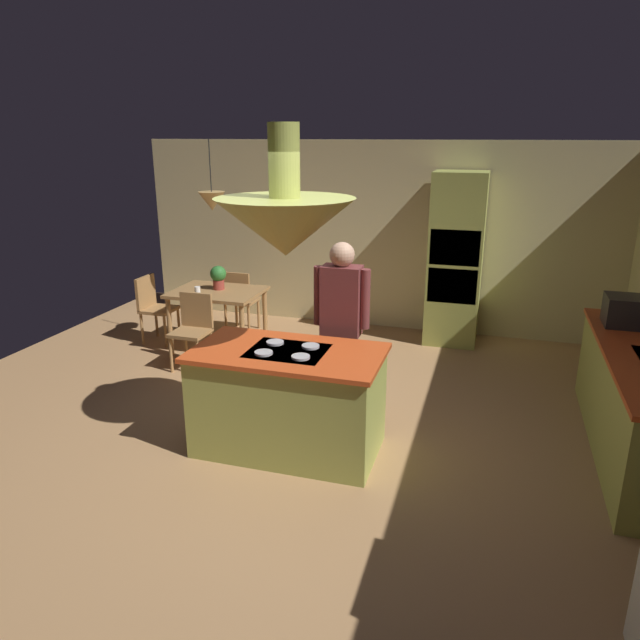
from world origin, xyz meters
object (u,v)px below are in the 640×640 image
at_px(chair_by_back_wall, 239,297).
at_px(cup_on_table, 197,290).
at_px(person_at_island, 341,320).
at_px(microwave_on_counter, 631,311).
at_px(potted_plant_on_table, 218,276).
at_px(chair_at_corner, 154,304).
at_px(kitchen_island, 288,400).
at_px(chair_facing_island, 193,325).
at_px(dining_table, 217,299).
at_px(oven_tower, 455,260).

xyz_separation_m(chair_by_back_wall, cup_on_table, (-0.15, -0.85, 0.30)).
relative_size(person_at_island, cup_on_table, 18.97).
bearing_deg(microwave_on_counter, potted_plant_on_table, 172.26).
xyz_separation_m(chair_at_corner, cup_on_table, (0.77, -0.21, 0.30)).
xyz_separation_m(person_at_island, chair_at_corner, (-2.90, 1.39, -0.48)).
bearing_deg(kitchen_island, microwave_on_counter, 28.67).
xyz_separation_m(chair_facing_island, cup_on_table, (-0.15, 0.43, 0.30)).
xyz_separation_m(dining_table, chair_at_corner, (-0.93, -0.00, -0.15)).
distance_m(person_at_island, chair_at_corner, 3.25).
relative_size(chair_facing_island, chair_at_corner, 1.00).
height_order(chair_at_corner, microwave_on_counter, microwave_on_counter).
distance_m(chair_at_corner, cup_on_table, 0.85).
relative_size(dining_table, potted_plant_on_table, 3.65).
relative_size(chair_facing_island, microwave_on_counter, 1.89).
bearing_deg(microwave_on_counter, chair_facing_island, -178.83).
xyz_separation_m(oven_tower, microwave_on_counter, (1.74, -1.69, -0.05)).
bearing_deg(cup_on_table, chair_by_back_wall, 79.66).
bearing_deg(dining_table, chair_at_corner, -180.00).
distance_m(chair_facing_island, potted_plant_on_table, 0.83).
relative_size(person_at_island, potted_plant_on_table, 5.69).
relative_size(oven_tower, dining_table, 2.00).
distance_m(dining_table, microwave_on_counter, 4.59).
height_order(dining_table, potted_plant_on_table, potted_plant_on_table).
xyz_separation_m(oven_tower, chair_at_corner, (-3.73, -1.14, -0.59)).
relative_size(chair_by_back_wall, cup_on_table, 9.67).
bearing_deg(kitchen_island, oven_tower, 71.27).
distance_m(dining_table, person_at_island, 2.43).
relative_size(chair_facing_island, chair_by_back_wall, 1.00).
bearing_deg(person_at_island, dining_table, 144.89).
bearing_deg(chair_at_corner, cup_on_table, -105.17).
relative_size(potted_plant_on_table, microwave_on_counter, 0.65).
bearing_deg(person_at_island, cup_on_table, 151.04).
xyz_separation_m(dining_table, person_at_island, (1.97, -1.39, 0.33)).
bearing_deg(potted_plant_on_table, chair_at_corner, -175.58).
xyz_separation_m(oven_tower, cup_on_table, (-2.95, -1.35, -0.29)).
xyz_separation_m(dining_table, chair_by_back_wall, (0.00, 0.64, -0.15)).
xyz_separation_m(cup_on_table, microwave_on_counter, (4.69, -0.34, 0.24)).
bearing_deg(dining_table, microwave_on_counter, -6.87).
relative_size(dining_table, chair_facing_island, 1.26).
distance_m(oven_tower, dining_table, 3.06).
distance_m(chair_by_back_wall, chair_at_corner, 1.13).
height_order(chair_at_corner, potted_plant_on_table, potted_plant_on_table).
bearing_deg(microwave_on_counter, person_at_island, -161.91).
bearing_deg(microwave_on_counter, chair_by_back_wall, 165.36).
height_order(chair_at_corner, cup_on_table, chair_at_corner).
xyz_separation_m(chair_by_back_wall, potted_plant_on_table, (-0.01, -0.57, 0.42)).
height_order(chair_by_back_wall, cup_on_table, chair_by_back_wall).
height_order(oven_tower, chair_at_corner, oven_tower).
distance_m(person_at_island, chair_by_back_wall, 2.87).
distance_m(chair_at_corner, microwave_on_counter, 5.52).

